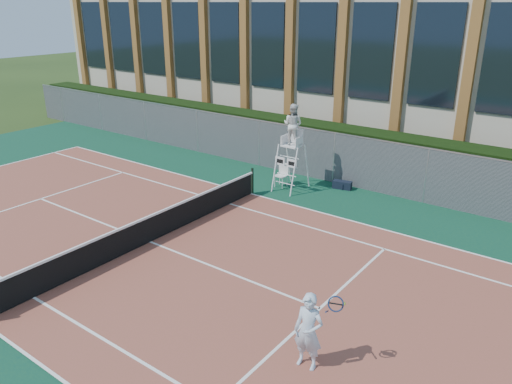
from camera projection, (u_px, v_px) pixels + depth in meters
The scene contains 12 objects.
ground at pixel (150, 243), 16.40m from camera, with size 120.00×120.00×0.00m, color #233814.
apron at pixel (172, 232), 17.14m from camera, with size 36.00×20.00×0.01m, color #0D3D2E.
tennis_court at pixel (150, 242), 16.39m from camera, with size 23.77×10.97×0.02m, color brown.
tennis_net at pixel (149, 228), 16.21m from camera, with size 0.10×11.30×1.10m.
fence at pixel (295, 151), 22.60m from camera, with size 40.00×0.06×2.20m, color #595E60, non-canonical shape.
hedge at pixel (308, 145), 23.50m from camera, with size 40.00×1.40×2.20m, color black.
building at pixel (383, 63), 28.37m from camera, with size 45.00×10.60×8.22m.
umpire_chair at pixel (293, 127), 20.19m from camera, with size 1.02×1.57×3.65m.
plastic_chair at pixel (282, 173), 21.21m from camera, with size 0.48×0.48×1.01m.
sports_bag_near at pixel (342, 185), 21.05m from camera, with size 0.79×0.32×0.34m, color black.
sports_bag_far at pixel (342, 185), 21.18m from camera, with size 0.61×0.26×0.24m, color black.
tennis_player at pixel (309, 331), 10.50m from camera, with size 1.00×0.69×1.78m.
Camera 1 is at (11.58, -9.73, 7.41)m, focal length 35.00 mm.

